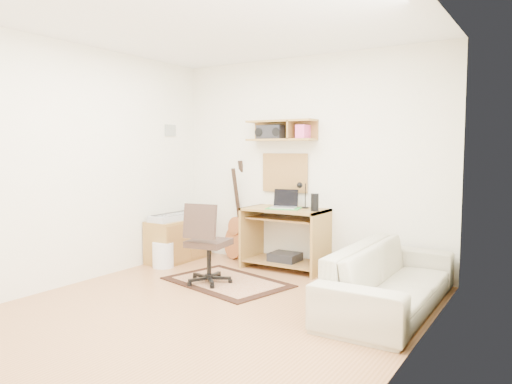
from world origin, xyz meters
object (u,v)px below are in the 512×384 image
Objects in this scene: desk at (285,239)px; printer at (353,271)px; sofa at (391,267)px; task_chair at (209,243)px; cabinet at (179,240)px.

desk is 0.91m from printer.
sofa is (0.67, -0.81, 0.30)m from printer.
desk is 1.10× the size of task_chair.
task_chair is 1.93m from sofa.
desk is at bearing 13.00° from cabinet.
sofa is (1.92, 0.24, -0.07)m from task_chair.
cabinet is at bearing 136.89° from task_chair.
task_chair is 1.27m from cabinet.
cabinet is at bearing -162.66° from printer.
desk reaches higher than printer.
desk is at bearing 60.05° from task_chair.
desk reaches higher than cabinet.
cabinet is 0.46× the size of sofa.
desk is 1.47m from cabinet.
sofa is at bearing -27.11° from desk.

